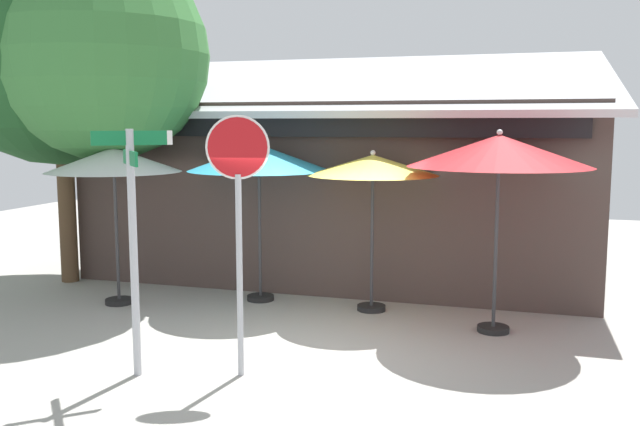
{
  "coord_description": "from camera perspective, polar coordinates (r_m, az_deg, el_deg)",
  "views": [
    {
      "loc": [
        2.59,
        -8.17,
        2.88
      ],
      "look_at": [
        -0.23,
        1.2,
        1.6
      ],
      "focal_mm": 38.63,
      "sensor_mm": 36.0,
      "label": 1
    }
  ],
  "objects": [
    {
      "name": "ground_plane",
      "position": [
        9.05,
        -0.81,
        -11.42
      ],
      "size": [
        28.0,
        28.0,
        0.1
      ],
      "primitive_type": "cube",
      "color": "#9E9B93"
    },
    {
      "name": "cafe_building",
      "position": [
        13.8,
        2.61,
        2.57
      ],
      "size": [
        9.58,
        5.79,
        4.41
      ],
      "color": "#473833",
      "rests_on": "ground"
    },
    {
      "name": "street_sign_post",
      "position": [
        7.99,
        -15.22,
        -1.1
      ],
      "size": [
        0.68,
        0.64,
        2.82
      ],
      "color": "#A8AAB2",
      "rests_on": "ground"
    },
    {
      "name": "stop_sign",
      "position": [
        7.71,
        -6.78,
        1.1
      ],
      "size": [
        0.69,
        0.21,
        2.97
      ],
      "color": "#A8AAB2",
      "rests_on": "ground"
    },
    {
      "name": "patio_umbrella_ivory_left",
      "position": [
        11.26,
        -16.71,
        4.13
      ],
      "size": [
        2.1,
        2.1,
        2.58
      ],
      "color": "black",
      "rests_on": "ground"
    },
    {
      "name": "patio_umbrella_teal_center",
      "position": [
        11.06,
        -5.08,
        4.5
      ],
      "size": [
        2.29,
        2.29,
        2.62
      ],
      "color": "black",
      "rests_on": "ground"
    },
    {
      "name": "patio_umbrella_mustard_right",
      "position": [
        10.43,
        4.39,
        3.81
      ],
      "size": [
        2.0,
        2.0,
        2.48
      ],
      "color": "black",
      "rests_on": "ground"
    },
    {
      "name": "patio_umbrella_crimson_far_right",
      "position": [
        9.59,
        14.61,
        4.91
      ],
      "size": [
        2.48,
        2.48,
        2.8
      ],
      "color": "black",
      "rests_on": "ground"
    },
    {
      "name": "shade_tree",
      "position": [
        12.93,
        -19.92,
        13.38
      ],
      "size": [
        5.33,
        4.65,
        6.78
      ],
      "color": "brown",
      "rests_on": "ground"
    }
  ]
}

